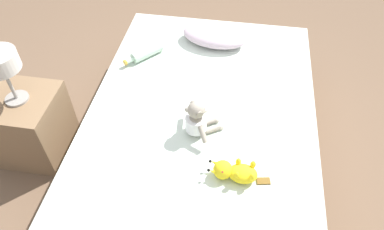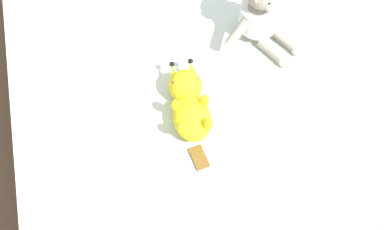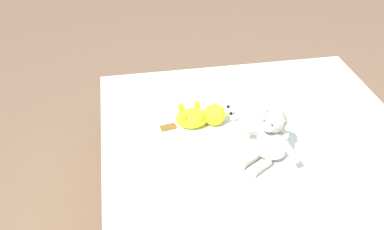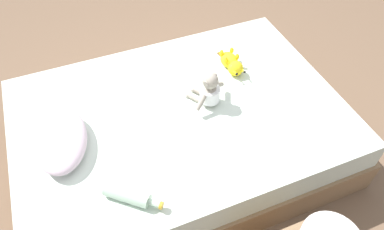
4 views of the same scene
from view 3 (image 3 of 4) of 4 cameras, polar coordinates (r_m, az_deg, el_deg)
The scene contains 3 objects.
bed at distance 1.88m, azimuth 11.13°, elevation -14.34°, with size 1.42×2.04×0.43m.
plush_monkey at distance 1.79m, azimuth 10.25°, elevation -3.20°, with size 0.25×0.26×0.24m.
plush_yellow_creature at distance 1.98m, azimuth 1.24°, elevation -0.18°, with size 0.33×0.11×0.10m.
Camera 3 is at (0.55, 1.11, 1.63)m, focal length 40.75 mm.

